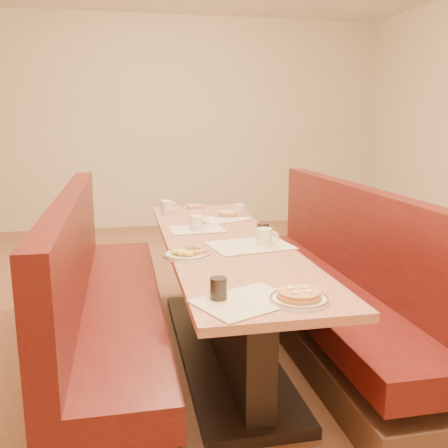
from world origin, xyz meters
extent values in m
plane|color=#9E6647|center=(0.00, 0.00, 0.00)|extent=(8.00, 8.00, 0.00)
cube|color=beige|center=(0.00, 4.00, 1.40)|extent=(6.00, 0.04, 2.80)
cube|color=black|center=(0.00, 0.00, 0.03)|extent=(0.55, 1.88, 0.06)
cube|color=black|center=(0.00, 0.00, 0.35)|extent=(0.15, 1.75, 0.71)
cube|color=tan|center=(0.00, 0.00, 0.73)|extent=(0.70, 2.50, 0.04)
cube|color=#4C3326|center=(-0.68, 0.00, 0.10)|extent=(0.55, 2.50, 0.20)
cube|color=#52180E|center=(-0.68, 0.00, 0.37)|extent=(0.55, 2.50, 0.16)
cube|color=#52180E|center=(-0.89, 0.00, 0.75)|extent=(0.12, 2.50, 0.60)
cube|color=#4C3326|center=(0.68, 0.00, 0.10)|extent=(0.55, 2.50, 0.20)
cube|color=#52180E|center=(0.68, 0.00, 0.37)|extent=(0.55, 2.50, 0.16)
cube|color=#52180E|center=(0.89, 0.00, 0.75)|extent=(0.12, 2.50, 0.60)
cube|color=beige|center=(-0.12, -1.03, 0.75)|extent=(0.48, 0.43, 0.00)
cube|color=beige|center=(0.12, -0.17, 0.75)|extent=(0.50, 0.41, 0.00)
cube|color=beige|center=(-0.12, 0.32, 0.75)|extent=(0.37, 0.28, 0.00)
cube|color=beige|center=(0.12, 0.63, 0.75)|extent=(0.42, 0.38, 0.00)
cylinder|color=white|center=(0.09, -1.07, 0.76)|extent=(0.24, 0.24, 0.02)
torus|color=brown|center=(0.09, -1.07, 0.77)|extent=(0.24, 0.24, 0.01)
cylinder|color=#CE914A|center=(0.09, -1.07, 0.77)|extent=(0.18, 0.18, 0.02)
cylinder|color=#CE914A|center=(0.09, -1.07, 0.79)|extent=(0.17, 0.17, 0.01)
cylinder|color=beige|center=(0.12, -1.05, 0.80)|extent=(0.03, 0.03, 0.01)
cylinder|color=beige|center=(0.06, -1.04, 0.80)|extent=(0.03, 0.03, 0.01)
cylinder|color=beige|center=(0.06, -1.10, 0.80)|extent=(0.03, 0.03, 0.01)
cylinder|color=beige|center=(0.12, -1.10, 0.80)|extent=(0.03, 0.03, 0.01)
cylinder|color=white|center=(-0.27, -0.31, 0.76)|extent=(0.26, 0.26, 0.02)
torus|color=brown|center=(-0.27, -0.31, 0.77)|extent=(0.25, 0.25, 0.01)
ellipsoid|color=yellow|center=(-0.30, -0.35, 0.78)|extent=(0.06, 0.06, 0.04)
ellipsoid|color=yellow|center=(-0.26, -0.37, 0.78)|extent=(0.06, 0.06, 0.03)
ellipsoid|color=yellow|center=(-0.33, -0.32, 0.78)|extent=(0.05, 0.05, 0.03)
cylinder|color=brown|center=(-0.24, -0.29, 0.78)|extent=(0.09, 0.07, 0.02)
cylinder|color=brown|center=(-0.25, -0.26, 0.78)|extent=(0.09, 0.07, 0.02)
cube|color=#CA8D3F|center=(-0.21, -0.33, 0.78)|extent=(0.09, 0.08, 0.02)
cylinder|color=white|center=(0.17, 0.72, 0.76)|extent=(0.23, 0.23, 0.02)
torus|color=brown|center=(0.17, 0.72, 0.77)|extent=(0.23, 0.23, 0.01)
cylinder|color=#CC8548|center=(0.17, 0.72, 0.78)|extent=(0.16, 0.16, 0.02)
ellipsoid|color=yellow|center=(0.15, 0.74, 0.78)|extent=(0.05, 0.05, 0.02)
cylinder|color=white|center=(-0.03, 1.10, 0.76)|extent=(0.19, 0.19, 0.01)
torus|color=brown|center=(-0.03, 1.10, 0.76)|extent=(0.19, 0.19, 0.01)
cylinder|color=#CC8548|center=(-0.03, 1.10, 0.77)|extent=(0.14, 0.14, 0.01)
ellipsoid|color=yellow|center=(-0.05, 1.12, 0.78)|extent=(0.04, 0.04, 0.02)
cylinder|color=white|center=(0.20, -0.16, 0.80)|extent=(0.09, 0.09, 0.10)
torus|color=white|center=(0.25, -0.17, 0.80)|extent=(0.07, 0.03, 0.07)
cylinder|color=black|center=(0.20, -0.16, 0.84)|extent=(0.08, 0.08, 0.01)
cylinder|color=white|center=(-0.12, 0.33, 0.80)|extent=(0.09, 0.09, 0.09)
torus|color=white|center=(-0.08, 0.31, 0.80)|extent=(0.07, 0.04, 0.07)
cylinder|color=black|center=(-0.12, 0.33, 0.84)|extent=(0.07, 0.07, 0.01)
cylinder|color=white|center=(0.28, 0.77, 0.79)|extent=(0.08, 0.08, 0.08)
torus|color=white|center=(0.32, 0.79, 0.79)|extent=(0.06, 0.03, 0.06)
cylinder|color=black|center=(0.28, 0.77, 0.83)|extent=(0.07, 0.07, 0.01)
cylinder|color=white|center=(-0.26, 0.94, 0.80)|extent=(0.10, 0.10, 0.10)
torus|color=white|center=(-0.21, 0.95, 0.80)|extent=(0.07, 0.03, 0.07)
cylinder|color=black|center=(-0.26, 0.94, 0.85)|extent=(0.08, 0.08, 0.01)
cylinder|color=black|center=(-0.23, -0.99, 0.80)|extent=(0.07, 0.07, 0.09)
cylinder|color=silver|center=(-0.23, -0.99, 0.80)|extent=(0.07, 0.07, 0.10)
cylinder|color=black|center=(0.23, -0.03, 0.80)|extent=(0.07, 0.07, 0.10)
cylinder|color=silver|center=(0.23, -0.03, 0.80)|extent=(0.08, 0.08, 0.10)
camera|label=1|loc=(-0.59, -2.88, 1.47)|focal=40.00mm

